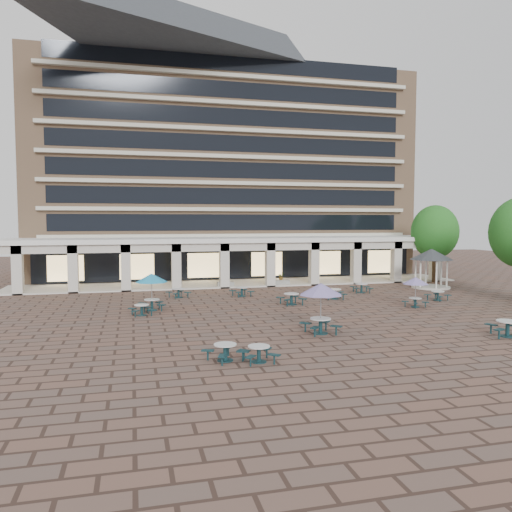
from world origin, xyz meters
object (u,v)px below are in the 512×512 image
at_px(planter_left, 226,281).
at_px(gazebo, 431,259).
at_px(picnic_table_1, 259,352).
at_px(picnic_table_0, 225,351).
at_px(picnic_table_3, 508,327).
at_px(planter_right, 281,280).

bearing_deg(planter_left, gazebo, -15.69).
bearing_deg(picnic_table_1, picnic_table_0, 155.40).
distance_m(gazebo, planter_left, 18.40).
bearing_deg(picnic_table_0, picnic_table_1, -46.94).
xyz_separation_m(picnic_table_0, planter_left, (4.31, 23.36, 0.12)).
height_order(picnic_table_3, planter_left, planter_left).
relative_size(picnic_table_3, planter_left, 1.51).
xyz_separation_m(picnic_table_1, picnic_table_3, (13.55, 1.43, 0.08)).
bearing_deg(picnic_table_0, gazebo, 15.15).
bearing_deg(planter_right, planter_left, 180.00).
bearing_deg(picnic_table_3, planter_left, 136.60).
relative_size(picnic_table_3, planter_right, 1.51).
bearing_deg(gazebo, picnic_table_0, -139.96).
relative_size(picnic_table_1, gazebo, 0.44).
bearing_deg(picnic_table_3, picnic_table_1, -152.58).
xyz_separation_m(picnic_table_0, picnic_table_1, (1.34, -0.54, -0.02)).
relative_size(planter_left, planter_right, 1.00).
relative_size(picnic_table_1, picnic_table_3, 0.72).
bearing_deg(planter_right, picnic_table_3, -76.61).
xyz_separation_m(picnic_table_0, gazebo, (21.91, 18.41, 2.16)).
bearing_deg(picnic_table_0, planter_left, 54.65).
relative_size(gazebo, planter_left, 2.47).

